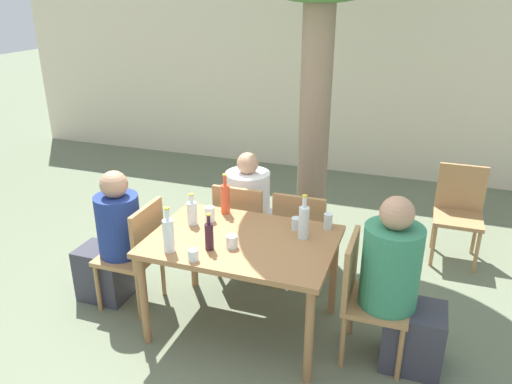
{
  "coord_description": "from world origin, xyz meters",
  "views": [
    {
      "loc": [
        1.15,
        -2.99,
        2.46
      ],
      "look_at": [
        0.0,
        0.3,
        1.02
      ],
      "focal_mm": 35.0,
      "sensor_mm": 36.0,
      "label": 1
    }
  ],
  "objects_px": {
    "person_seated_1": "(400,291)",
    "person_seated_2": "(251,214)",
    "patio_chair_0": "(137,250)",
    "patio_chair_2": "(242,225)",
    "drinking_glass_0": "(193,255)",
    "water_bottle_1": "(169,234)",
    "wine_bottle_2": "(209,236)",
    "dining_table_front": "(242,249)",
    "patio_chair_1": "(365,292)",
    "drinking_glass_3": "(328,221)",
    "drinking_glass_2": "(210,214)",
    "patio_chair_3": "(301,234)",
    "drinking_glass_1": "(297,223)",
    "drinking_glass_4": "(232,242)",
    "patio_chair_4": "(459,208)",
    "soda_bottle_4": "(225,198)",
    "water_bottle_3": "(304,221)",
    "person_seated_0": "(112,244)"
  },
  "relations": [
    {
      "from": "patio_chair_4",
      "to": "drinking_glass_1",
      "type": "relative_size",
      "value": 10.2
    },
    {
      "from": "person_seated_2",
      "to": "drinking_glass_0",
      "type": "relative_size",
      "value": 14.13
    },
    {
      "from": "patio_chair_0",
      "to": "drinking_glass_1",
      "type": "bearing_deg",
      "value": 103.08
    },
    {
      "from": "patio_chair_1",
      "to": "person_seated_1",
      "type": "relative_size",
      "value": 0.73
    },
    {
      "from": "dining_table_front",
      "to": "soda_bottle_4",
      "type": "distance_m",
      "value": 0.52
    },
    {
      "from": "person_seated_2",
      "to": "drinking_glass_0",
      "type": "bearing_deg",
      "value": 92.98
    },
    {
      "from": "drinking_glass_1",
      "to": "wine_bottle_2",
      "type": "bearing_deg",
      "value": -133.98
    },
    {
      "from": "drinking_glass_3",
      "to": "patio_chair_4",
      "type": "bearing_deg",
      "value": 53.57
    },
    {
      "from": "person_seated_2",
      "to": "drinking_glass_3",
      "type": "distance_m",
      "value": 1.04
    },
    {
      "from": "drinking_glass_2",
      "to": "person_seated_1",
      "type": "bearing_deg",
      "value": -7.52
    },
    {
      "from": "patio_chair_4",
      "to": "person_seated_0",
      "type": "bearing_deg",
      "value": -147.29
    },
    {
      "from": "dining_table_front",
      "to": "person_seated_1",
      "type": "bearing_deg",
      "value": -0.0
    },
    {
      "from": "dining_table_front",
      "to": "patio_chair_1",
      "type": "xyz_separation_m",
      "value": [
        0.9,
        0.0,
        -0.17
      ]
    },
    {
      "from": "water_bottle_1",
      "to": "drinking_glass_1",
      "type": "xyz_separation_m",
      "value": [
        0.74,
        0.62,
        -0.08
      ]
    },
    {
      "from": "patio_chair_0",
      "to": "wine_bottle_2",
      "type": "relative_size",
      "value": 3.33
    },
    {
      "from": "patio_chair_2",
      "to": "drinking_glass_4",
      "type": "height_order",
      "value": "patio_chair_2"
    },
    {
      "from": "wine_bottle_2",
      "to": "drinking_glass_2",
      "type": "distance_m",
      "value": 0.45
    },
    {
      "from": "patio_chair_1",
      "to": "patio_chair_2",
      "type": "relative_size",
      "value": 1.0
    },
    {
      "from": "patio_chair_1",
      "to": "drinking_glass_2",
      "type": "height_order",
      "value": "patio_chair_1"
    },
    {
      "from": "soda_bottle_4",
      "to": "patio_chair_1",
      "type": "bearing_deg",
      "value": -17.48
    },
    {
      "from": "drinking_glass_1",
      "to": "drinking_glass_2",
      "type": "xyz_separation_m",
      "value": [
        -0.67,
        -0.09,
        0.02
      ]
    },
    {
      "from": "patio_chair_3",
      "to": "person_seated_2",
      "type": "height_order",
      "value": "person_seated_2"
    },
    {
      "from": "soda_bottle_4",
      "to": "water_bottle_3",
      "type": "bearing_deg",
      "value": -16.75
    },
    {
      "from": "patio_chair_0",
      "to": "drinking_glass_4",
      "type": "height_order",
      "value": "patio_chair_0"
    },
    {
      "from": "water_bottle_1",
      "to": "wine_bottle_2",
      "type": "distance_m",
      "value": 0.28
    },
    {
      "from": "drinking_glass_1",
      "to": "person_seated_2",
      "type": "bearing_deg",
      "value": 132.69
    },
    {
      "from": "patio_chair_0",
      "to": "patio_chair_2",
      "type": "distance_m",
      "value": 0.94
    },
    {
      "from": "patio_chair_2",
      "to": "drinking_glass_2",
      "type": "xyz_separation_m",
      "value": [
        -0.07,
        -0.5,
        0.31
      ]
    },
    {
      "from": "dining_table_front",
      "to": "person_seated_1",
      "type": "xyz_separation_m",
      "value": [
        1.13,
        -0.0,
        -0.11
      ]
    },
    {
      "from": "person_seated_0",
      "to": "water_bottle_1",
      "type": "bearing_deg",
      "value": 65.39
    },
    {
      "from": "water_bottle_1",
      "to": "drinking_glass_4",
      "type": "bearing_deg",
      "value": 26.6
    },
    {
      "from": "drinking_glass_2",
      "to": "person_seated_2",
      "type": "bearing_deg",
      "value": 84.26
    },
    {
      "from": "patio_chair_0",
      "to": "patio_chair_2",
      "type": "relative_size",
      "value": 1.0
    },
    {
      "from": "person_seated_2",
      "to": "wine_bottle_2",
      "type": "distance_m",
      "value": 1.21
    },
    {
      "from": "drinking_glass_3",
      "to": "person_seated_1",
      "type": "bearing_deg",
      "value": -32.68
    },
    {
      "from": "person_seated_1",
      "to": "person_seated_2",
      "type": "height_order",
      "value": "person_seated_1"
    },
    {
      "from": "soda_bottle_4",
      "to": "drinking_glass_4",
      "type": "relative_size",
      "value": 3.72
    },
    {
      "from": "patio_chair_4",
      "to": "wine_bottle_2",
      "type": "relative_size",
      "value": 3.33
    },
    {
      "from": "person_seated_1",
      "to": "soda_bottle_4",
      "type": "distance_m",
      "value": 1.5
    },
    {
      "from": "drinking_glass_3",
      "to": "person_seated_2",
      "type": "bearing_deg",
      "value": 145.58
    },
    {
      "from": "patio_chair_3",
      "to": "person_seated_1",
      "type": "xyz_separation_m",
      "value": [
        0.86,
        -0.7,
        0.05
      ]
    },
    {
      "from": "patio_chair_1",
      "to": "patio_chair_2",
      "type": "bearing_deg",
      "value": 59.22
    },
    {
      "from": "dining_table_front",
      "to": "drinking_glass_0",
      "type": "relative_size",
      "value": 16.68
    },
    {
      "from": "drinking_glass_2",
      "to": "patio_chair_3",
      "type": "bearing_deg",
      "value": 39.51
    },
    {
      "from": "patio_chair_0",
      "to": "water_bottle_3",
      "type": "height_order",
      "value": "water_bottle_3"
    },
    {
      "from": "patio_chair_1",
      "to": "water_bottle_3",
      "type": "distance_m",
      "value": 0.65
    },
    {
      "from": "dining_table_front",
      "to": "patio_chair_3",
      "type": "xyz_separation_m",
      "value": [
        0.27,
        0.7,
        -0.17
      ]
    },
    {
      "from": "person_seated_1",
      "to": "drinking_glass_1",
      "type": "bearing_deg",
      "value": 70.36
    },
    {
      "from": "drinking_glass_2",
      "to": "drinking_glass_3",
      "type": "relative_size",
      "value": 1.0
    },
    {
      "from": "patio_chair_2",
      "to": "patio_chair_4",
      "type": "relative_size",
      "value": 1.0
    }
  ]
}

